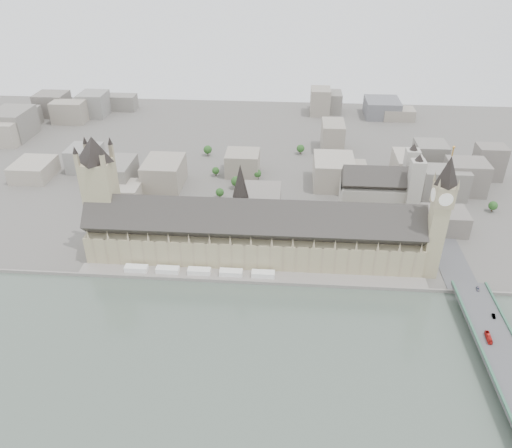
# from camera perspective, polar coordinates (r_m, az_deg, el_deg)

# --- Properties ---
(ground) EXTENTS (900.00, 900.00, 0.00)m
(ground) POSITION_cam_1_polar(r_m,az_deg,el_deg) (396.10, -0.58, -5.53)
(ground) COLOR #595651
(ground) RESTS_ON ground
(embankment_wall) EXTENTS (600.00, 1.50, 3.00)m
(embankment_wall) POSITION_cam_1_polar(r_m,az_deg,el_deg) (383.26, -0.77, -6.68)
(embankment_wall) COLOR gray
(embankment_wall) RESTS_ON ground
(river_terrace) EXTENTS (270.00, 15.00, 2.00)m
(river_terrace) POSITION_cam_1_polar(r_m,az_deg,el_deg) (389.51, -0.67, -6.07)
(river_terrace) COLOR gray
(river_terrace) RESTS_ON ground
(terrace_tents) EXTENTS (118.00, 7.00, 4.00)m
(terrace_tents) POSITION_cam_1_polar(r_m,az_deg,el_deg) (393.01, -6.51, -5.37)
(terrace_tents) COLOR white
(terrace_tents) RESTS_ON river_terrace
(palace_of_westminster) EXTENTS (265.00, 40.73, 55.44)m
(palace_of_westminster) POSITION_cam_1_polar(r_m,az_deg,el_deg) (399.59, -0.36, -1.24)
(palace_of_westminster) COLOR #998B67
(palace_of_westminster) RESTS_ON ground
(elizabeth_tower) EXTENTS (17.00, 17.00, 107.50)m
(elizabeth_tower) POSITION_cam_1_polar(r_m,az_deg,el_deg) (386.72, 20.32, 1.56)
(elizabeth_tower) COLOR #998B67
(elizabeth_tower) RESTS_ON ground
(victoria_tower) EXTENTS (30.00, 30.00, 100.00)m
(victoria_tower) POSITION_cam_1_polar(r_m,az_deg,el_deg) (415.80, -17.34, 3.75)
(victoria_tower) COLOR #998B67
(victoria_tower) RESTS_ON ground
(central_tower) EXTENTS (13.00, 13.00, 48.00)m
(central_tower) POSITION_cam_1_polar(r_m,az_deg,el_deg) (388.50, -1.77, 3.72)
(central_tower) COLOR gray
(central_tower) RESTS_ON ground
(westminster_bridge) EXTENTS (25.00, 325.00, 10.25)m
(westminster_bridge) POSITION_cam_1_polar(r_m,az_deg,el_deg) (351.86, 26.25, -13.92)
(westminster_bridge) COLOR #474749
(westminster_bridge) RESTS_ON ground
(westminster_abbey) EXTENTS (68.00, 36.00, 64.00)m
(westminster_abbey) POSITION_cam_1_polar(r_m,az_deg,el_deg) (470.46, 14.01, 3.37)
(westminster_abbey) COLOR #A5A195
(westminster_abbey) RESTS_ON ground
(city_skyline_inland) EXTENTS (720.00, 360.00, 38.00)m
(city_skyline_inland) POSITION_cam_1_polar(r_m,az_deg,el_deg) (603.43, 1.38, 9.85)
(city_skyline_inland) COLOR gray
(city_skyline_inland) RESTS_ON ground
(park_trees) EXTENTS (110.00, 30.00, 15.00)m
(park_trees) POSITION_cam_1_polar(r_m,az_deg,el_deg) (442.53, -1.23, -0.09)
(park_trees) COLOR #1A3E16
(park_trees) RESTS_ON ground
(red_bus_north) EXTENTS (3.32, 10.93, 3.00)m
(red_bus_north) POSITION_cam_1_polar(r_m,az_deg,el_deg) (355.03, 25.04, -11.66)
(red_bus_north) COLOR red
(red_bus_north) RESTS_ON westminster_bridge
(car_silver) EXTENTS (2.21, 5.04, 1.61)m
(car_silver) POSITION_cam_1_polar(r_m,az_deg,el_deg) (374.53, 25.53, -9.47)
(car_silver) COLOR gray
(car_silver) RESTS_ON westminster_bridge
(car_approach) EXTENTS (2.89, 5.20, 1.42)m
(car_approach) POSITION_cam_1_polar(r_m,az_deg,el_deg) (395.37, 24.02, -6.78)
(car_approach) COLOR gray
(car_approach) RESTS_ON westminster_bridge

